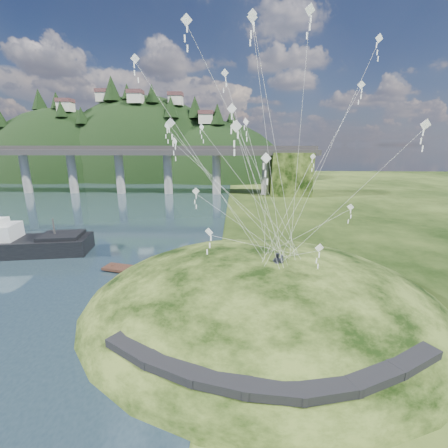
{
  "coord_description": "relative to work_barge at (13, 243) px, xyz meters",
  "views": [
    {
      "loc": [
        5.29,
        -25.02,
        15.21
      ],
      "look_at": [
        4.0,
        6.0,
        7.0
      ],
      "focal_mm": 24.0,
      "sensor_mm": 36.0,
      "label": 1
    }
  ],
  "objects": [
    {
      "name": "bridge",
      "position": [
        -0.08,
        55.99,
        7.96
      ],
      "size": [
        160.0,
        11.0,
        15.0
      ],
      "color": "#2D2B2B",
      "rests_on": "ground"
    },
    {
      "name": "footpath",
      "position": [
        33.84,
        -23.82,
        0.34
      ],
      "size": [
        22.29,
        5.84,
        0.83
      ],
      "color": "black",
      "rests_on": "ground"
    },
    {
      "name": "ground",
      "position": [
        26.38,
        -14.07,
        -1.74
      ],
      "size": [
        320.0,
        320.0,
        0.0
      ],
      "primitive_type": "plane",
      "color": "black",
      "rests_on": "ground"
    },
    {
      "name": "work_barge",
      "position": [
        0.0,
        0.0,
        0.0
      ],
      "size": [
        20.47,
        8.64,
        6.95
      ],
      "color": "black",
      "rests_on": "ground"
    },
    {
      "name": "wooden_dock",
      "position": [
        21.36,
        -6.07,
        -1.35
      ],
      "size": [
        12.52,
        4.86,
        0.89
      ],
      "color": "#321C14",
      "rests_on": "ground"
    },
    {
      "name": "kite_swarm",
      "position": [
        32.88,
        -11.68,
        15.98
      ],
      "size": [
        21.3,
        15.32,
        20.33
      ],
      "color": "white",
      "rests_on": "ground"
    },
    {
      "name": "grass_hill",
      "position": [
        34.38,
        -12.07,
        -3.24
      ],
      "size": [
        36.0,
        32.0,
        13.0
      ],
      "color": "black",
      "rests_on": "ground"
    },
    {
      "name": "kite_flyers",
      "position": [
        35.48,
        -13.64,
        4.09
      ],
      "size": [
        1.23,
        1.08,
        1.82
      ],
      "color": "#292C36",
      "rests_on": "ground"
    },
    {
      "name": "far_ridge",
      "position": [
        -17.2,
        108.1,
        -9.18
      ],
      "size": [
        153.0,
        70.0,
        94.5
      ],
      "color": "black",
      "rests_on": "ground"
    }
  ]
}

